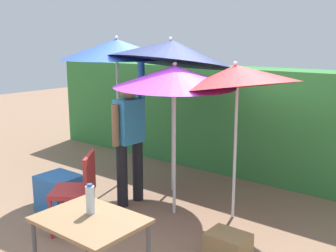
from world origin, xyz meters
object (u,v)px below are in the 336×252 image
object	(u,v)px
person_vendor	(129,134)
folding_table	(90,230)
umbrella_navy	(175,77)
chair_plastic	(79,188)
umbrella_yellow	(117,49)
cooler_box	(59,193)
umbrella_rainbow	(172,52)
umbrella_orange	(236,77)
crate_cardboard	(228,248)
bottle_water	(90,199)

from	to	relation	value
person_vendor	folding_table	distance (m)	2.19
umbrella_navy	person_vendor	world-z (taller)	person_vendor
umbrella_navy	chair_plastic	xyz separation A→B (m)	(-0.54, -1.04, -1.18)
umbrella_yellow	cooler_box	distance (m)	2.09
umbrella_yellow	umbrella_navy	size ratio (longest dim) A/B	1.16
person_vendor	cooler_box	world-z (taller)	person_vendor
umbrella_rainbow	umbrella_yellow	world-z (taller)	umbrella_rainbow
cooler_box	folding_table	size ratio (longest dim) A/B	0.62
umbrella_orange	umbrella_navy	bearing A→B (deg)	-153.01
person_vendor	crate_cardboard	bearing A→B (deg)	-15.30
chair_plastic	bottle_water	bearing A→B (deg)	-34.85
umbrella_navy	crate_cardboard	size ratio (longest dim) A/B	4.71
umbrella_navy	crate_cardboard	world-z (taller)	umbrella_navy
person_vendor	crate_cardboard	distance (m)	1.97
umbrella_yellow	chair_plastic	world-z (taller)	umbrella_yellow
cooler_box	bottle_water	world-z (taller)	bottle_water
chair_plastic	cooler_box	bearing A→B (deg)	162.61
crate_cardboard	folding_table	distance (m)	1.47
folding_table	umbrella_navy	bearing A→B (deg)	108.43
umbrella_rainbow	bottle_water	distance (m)	2.83
chair_plastic	crate_cardboard	xyz separation A→B (m)	(1.64, 0.45, -0.36)
umbrella_navy	umbrella_rainbow	bearing A→B (deg)	130.38
umbrella_rainbow	umbrella_orange	xyz separation A→B (m)	(1.14, -0.28, -0.25)
umbrella_rainbow	bottle_water	size ratio (longest dim) A/B	9.36
umbrella_rainbow	crate_cardboard	size ratio (longest dim) A/B	5.68
person_vendor	umbrella_orange	bearing A→B (deg)	18.61
umbrella_orange	chair_plastic	xyz separation A→B (m)	(-1.17, -1.36, -1.19)
chair_plastic	bottle_water	xyz separation A→B (m)	(1.09, -0.76, 0.38)
bottle_water	chair_plastic	bearing A→B (deg)	145.15
umbrella_rainbow	cooler_box	world-z (taller)	umbrella_rainbow
umbrella_navy	chair_plastic	world-z (taller)	umbrella_navy
umbrella_rainbow	umbrella_orange	distance (m)	1.20
umbrella_orange	cooler_box	size ratio (longest dim) A/B	4.02
umbrella_navy	person_vendor	distance (m)	1.00
cooler_box	umbrella_yellow	bearing A→B (deg)	94.55
umbrella_orange	umbrella_rainbow	bearing A→B (deg)	166.06
umbrella_rainbow	person_vendor	world-z (taller)	umbrella_rainbow
umbrella_rainbow	folding_table	size ratio (longest dim) A/B	2.81
umbrella_orange	bottle_water	world-z (taller)	umbrella_orange
umbrella_navy	chair_plastic	bearing A→B (deg)	-117.28
umbrella_yellow	chair_plastic	xyz separation A→B (m)	(0.72, -1.35, -1.47)
chair_plastic	folding_table	distance (m)	1.44
umbrella_orange	crate_cardboard	distance (m)	1.86
umbrella_orange	bottle_water	distance (m)	2.27
cooler_box	person_vendor	bearing A→B (deg)	54.75
person_vendor	chair_plastic	size ratio (longest dim) A/B	2.11
umbrella_yellow	cooler_box	xyz separation A→B (m)	(0.09, -1.15, -1.75)
folding_table	bottle_water	size ratio (longest dim) A/B	3.33
umbrella_yellow	folding_table	bearing A→B (deg)	-49.20
chair_plastic	folding_table	size ratio (longest dim) A/B	1.11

